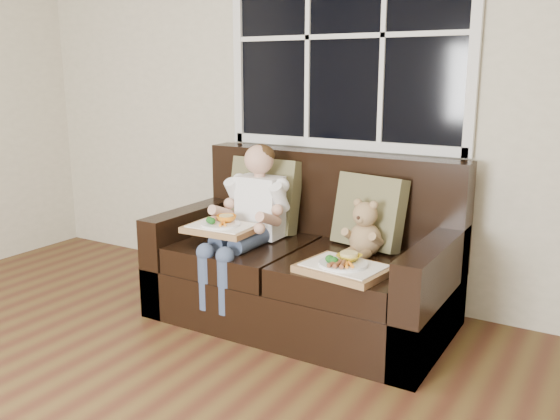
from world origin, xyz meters
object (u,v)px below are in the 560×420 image
Objects in this scene: tray_left at (222,226)px; loveseat at (306,267)px; tray_right at (344,267)px; child at (251,210)px; teddy_bear at (365,232)px.

loveseat is at bearing 34.40° from tray_left.
tray_right is at bearing -40.60° from loveseat.
child reaches higher than teddy_bear.
child is 0.21m from tray_left.
tray_right is at bearing -5.50° from tray_left.
child is at bearing -158.95° from loveseat.
child is 1.86× the size of tray_right.
tray_left is 0.86× the size of tray_right.
tray_left is at bearing -154.26° from teddy_bear.
teddy_bear is at bearing 103.53° from tray_right.
tray_right is at bearing -17.25° from child.
child is (-0.31, -0.12, 0.34)m from loveseat.
tray_left is (-0.76, -0.29, -0.01)m from teddy_bear.
loveseat is 0.55m from tray_right.
loveseat reaches higher than tray_right.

